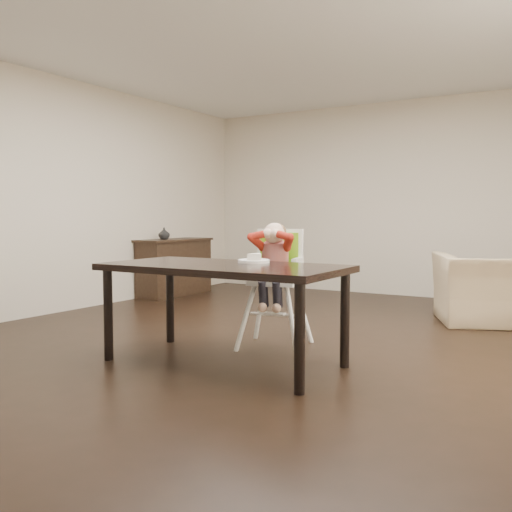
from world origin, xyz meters
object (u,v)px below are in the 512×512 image
at_px(sideboard, 175,267).
at_px(high_chair, 276,259).
at_px(dining_table, 223,275).
at_px(armchair, 494,277).

bearing_deg(sideboard, high_chair, -36.61).
distance_m(dining_table, armchair, 3.12).
distance_m(high_chair, sideboard, 3.46).
bearing_deg(high_chair, dining_table, -107.46).
distance_m(high_chair, armchair, 2.50).
distance_m(dining_table, sideboard, 3.87).
height_order(high_chair, armchair, high_chair).
bearing_deg(dining_table, high_chair, 85.39).
relative_size(dining_table, sideboard, 1.43).
height_order(dining_table, armchair, armchair).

